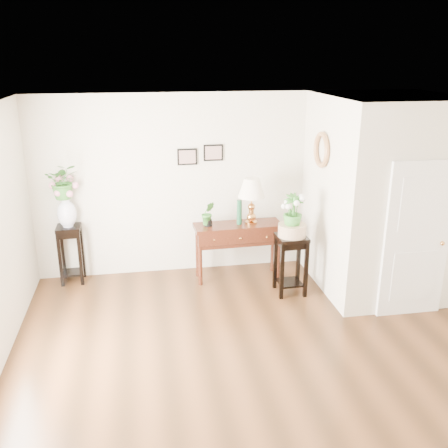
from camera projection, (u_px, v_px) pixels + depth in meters
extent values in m
cube|color=#563219|center=(272.00, 361.00, 5.71)|extent=(6.00, 5.50, 0.02)
cube|color=white|center=(281.00, 112.00, 4.80)|extent=(6.00, 5.50, 0.02)
cube|color=silver|center=(229.00, 184.00, 7.81)|extent=(6.00, 0.02, 2.80)
cube|color=silver|center=(413.00, 433.00, 2.69)|extent=(6.00, 0.02, 2.80)
cube|color=silver|center=(383.00, 194.00, 7.24)|extent=(1.80, 1.95, 2.80)
cube|color=white|center=(417.00, 240.00, 6.43)|extent=(0.90, 0.05, 2.10)
cube|color=black|center=(187.00, 157.00, 7.54)|extent=(0.30, 0.02, 0.25)
cube|color=black|center=(213.00, 153.00, 7.59)|extent=(0.30, 0.02, 0.25)
torus|color=#A37349|center=(321.00, 150.00, 7.00)|extent=(0.07, 0.51, 0.51)
cube|color=black|center=(238.00, 251.00, 7.69)|extent=(1.34, 0.49, 0.89)
cube|color=#BB7E40|center=(251.00, 201.00, 7.47)|extent=(0.46, 0.46, 0.71)
cylinder|color=#184B2F|center=(239.00, 213.00, 7.49)|extent=(0.10, 0.10, 0.38)
imported|color=#33782A|center=(208.00, 214.00, 7.41)|extent=(0.21, 0.18, 0.36)
cube|color=black|center=(71.00, 254.00, 7.56)|extent=(0.36, 0.36, 0.90)
imported|color=#33782A|center=(64.00, 183.00, 7.19)|extent=(0.48, 0.42, 0.53)
cube|color=black|center=(290.00, 264.00, 7.21)|extent=(0.43, 0.43, 0.88)
cylinder|color=tan|center=(292.00, 231.00, 7.04)|extent=(0.42, 0.42, 0.18)
imported|color=#33782A|center=(293.00, 211.00, 6.95)|extent=(0.30, 0.30, 0.49)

